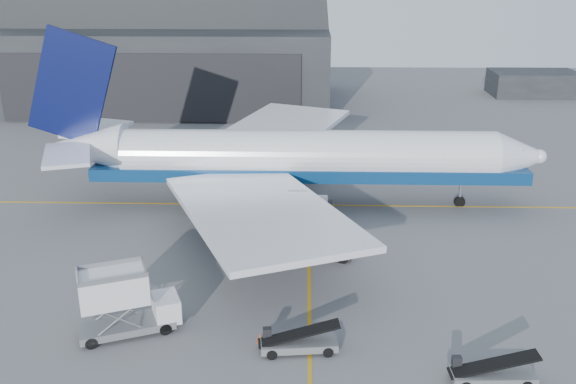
{
  "coord_description": "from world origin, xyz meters",
  "views": [
    {
      "loc": [
        -0.4,
        -36.76,
        22.37
      ],
      "look_at": [
        -1.72,
        11.38,
        4.5
      ],
      "focal_mm": 40.0,
      "sensor_mm": 36.0,
      "label": 1
    }
  ],
  "objects_px": {
    "catering_truck": "(124,303)",
    "airliner": "(288,157)",
    "pushback_tug": "(328,246)",
    "belt_loader_b": "(491,374)",
    "belt_loader_a": "(298,342)"
  },
  "relations": [
    {
      "from": "pushback_tug",
      "to": "belt_loader_b",
      "type": "xyz_separation_m",
      "value": [
        8.6,
        -15.93,
        -0.16
      ]
    },
    {
      "from": "pushback_tug",
      "to": "airliner",
      "type": "bearing_deg",
      "value": 119.59
    },
    {
      "from": "catering_truck",
      "to": "airliner",
      "type": "bearing_deg",
      "value": 45.09
    },
    {
      "from": "catering_truck",
      "to": "belt_loader_a",
      "type": "xyz_separation_m",
      "value": [
        10.82,
        -1.65,
        -1.59
      ]
    },
    {
      "from": "belt_loader_a",
      "to": "pushback_tug",
      "type": "bearing_deg",
      "value": 74.63
    },
    {
      "from": "pushback_tug",
      "to": "belt_loader_b",
      "type": "height_order",
      "value": "pushback_tug"
    },
    {
      "from": "airliner",
      "to": "belt_loader_a",
      "type": "bearing_deg",
      "value": -86.95
    },
    {
      "from": "catering_truck",
      "to": "pushback_tug",
      "type": "relative_size",
      "value": 1.42
    },
    {
      "from": "airliner",
      "to": "pushback_tug",
      "type": "bearing_deg",
      "value": -72.39
    },
    {
      "from": "airliner",
      "to": "catering_truck",
      "type": "xyz_separation_m",
      "value": [
        -9.54,
        -22.41,
        -2.52
      ]
    },
    {
      "from": "airliner",
      "to": "belt_loader_b",
      "type": "relative_size",
      "value": 9.66
    },
    {
      "from": "catering_truck",
      "to": "belt_loader_b",
      "type": "bearing_deg",
      "value": -33.38
    },
    {
      "from": "catering_truck",
      "to": "belt_loader_b",
      "type": "distance_m",
      "value": 22.09
    },
    {
      "from": "belt_loader_a",
      "to": "catering_truck",
      "type": "bearing_deg",
      "value": 165.32
    },
    {
      "from": "airliner",
      "to": "catering_truck",
      "type": "distance_m",
      "value": 24.49
    }
  ]
}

